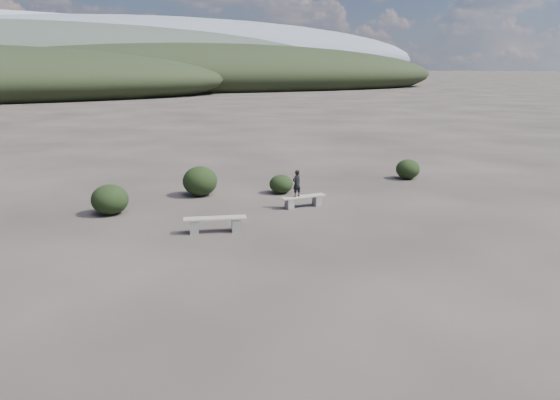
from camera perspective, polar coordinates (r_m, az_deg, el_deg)
ground at (r=13.67m, az=7.44°, el=-7.52°), size 1200.00×1200.00×0.00m
bench_left at (r=16.76m, az=-6.80°, el=-2.44°), size 1.94×0.94×0.48m
bench_right at (r=19.66m, az=2.46°, el=-0.04°), size 1.69×0.39×0.42m
seated_person at (r=19.39m, az=1.75°, el=1.74°), size 0.40×0.31×0.97m
shrub_a at (r=19.56m, az=-17.35°, el=0.05°), size 1.26×1.26×1.03m
shrub_b at (r=21.62m, az=-8.35°, el=1.98°), size 1.36×1.36×1.16m
shrub_c at (r=21.81m, az=0.11°, el=1.68°), size 0.94×0.94×0.75m
shrub_e at (r=25.32m, az=13.21°, el=3.16°), size 1.07×1.07×0.89m
mountain_ridges at (r=349.69m, az=-26.91°, el=13.25°), size 500.00×400.00×56.00m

